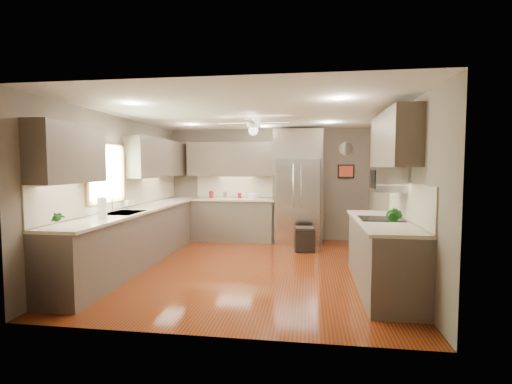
% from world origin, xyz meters
% --- Properties ---
extents(floor, '(5.00, 5.00, 0.00)m').
position_xyz_m(floor, '(0.00, 0.00, 0.00)').
color(floor, '#501A0A').
rests_on(floor, ground).
extents(ceiling, '(5.00, 5.00, 0.00)m').
position_xyz_m(ceiling, '(0.00, 0.00, 2.50)').
color(ceiling, white).
rests_on(ceiling, ground).
extents(wall_back, '(4.50, 0.00, 4.50)m').
position_xyz_m(wall_back, '(0.00, 2.50, 1.25)').
color(wall_back, '#6A5E51').
rests_on(wall_back, ground).
extents(wall_front, '(4.50, 0.00, 4.50)m').
position_xyz_m(wall_front, '(0.00, -2.50, 1.25)').
color(wall_front, '#6A5E51').
rests_on(wall_front, ground).
extents(wall_left, '(0.00, 5.00, 5.00)m').
position_xyz_m(wall_left, '(-2.25, 0.00, 1.25)').
color(wall_left, '#6A5E51').
rests_on(wall_left, ground).
extents(wall_right, '(0.00, 5.00, 5.00)m').
position_xyz_m(wall_right, '(2.25, 0.00, 1.25)').
color(wall_right, '#6A5E51').
rests_on(wall_right, ground).
extents(canister_a, '(0.11, 0.11, 0.16)m').
position_xyz_m(canister_a, '(-1.25, 2.24, 1.02)').
color(canister_a, maroon).
rests_on(canister_a, back_run).
extents(canister_b, '(0.11, 0.11, 0.14)m').
position_xyz_m(canister_b, '(-0.93, 2.18, 1.01)').
color(canister_b, silver).
rests_on(canister_b, back_run).
extents(canister_c, '(0.11, 0.11, 0.17)m').
position_xyz_m(canister_c, '(-0.88, 2.24, 1.03)').
color(canister_c, '#C4AD93').
rests_on(canister_c, back_run).
extents(canister_d, '(0.11, 0.11, 0.13)m').
position_xyz_m(canister_d, '(-0.61, 2.26, 1.00)').
color(canister_d, maroon).
rests_on(canister_d, back_run).
extents(soap_bottle, '(0.12, 0.12, 0.20)m').
position_xyz_m(soap_bottle, '(-2.09, 0.01, 1.04)').
color(soap_bottle, white).
rests_on(soap_bottle, left_run).
extents(potted_plant_left, '(0.17, 0.15, 0.27)m').
position_xyz_m(potted_plant_left, '(-1.96, -2.04, 1.07)').
color(potted_plant_left, '#1B611D').
rests_on(potted_plant_left, left_run).
extents(potted_plant_right, '(0.21, 0.18, 0.33)m').
position_xyz_m(potted_plant_right, '(1.90, -1.60, 1.11)').
color(potted_plant_right, '#1B611D').
rests_on(potted_plant_right, right_run).
extents(bowl, '(0.21, 0.21, 0.05)m').
position_xyz_m(bowl, '(-0.30, 2.21, 0.97)').
color(bowl, '#C4AD93').
rests_on(bowl, back_run).
extents(left_run, '(0.65, 4.70, 1.45)m').
position_xyz_m(left_run, '(-1.95, 0.15, 0.48)').
color(left_run, brown).
rests_on(left_run, ground).
extents(back_run, '(1.85, 0.65, 1.45)m').
position_xyz_m(back_run, '(-0.72, 2.20, 0.48)').
color(back_run, brown).
rests_on(back_run, ground).
extents(uppers, '(4.50, 4.70, 0.95)m').
position_xyz_m(uppers, '(-0.74, 0.71, 1.87)').
color(uppers, brown).
rests_on(uppers, wall_left).
extents(window, '(0.05, 1.12, 0.92)m').
position_xyz_m(window, '(-2.22, -0.50, 1.55)').
color(window, '#BFF2B2').
rests_on(window, wall_left).
extents(sink, '(0.50, 0.70, 0.32)m').
position_xyz_m(sink, '(-1.93, -0.50, 0.91)').
color(sink, silver).
rests_on(sink, left_run).
extents(refrigerator, '(1.06, 0.75, 2.45)m').
position_xyz_m(refrigerator, '(0.70, 2.16, 1.19)').
color(refrigerator, silver).
rests_on(refrigerator, ground).
extents(right_run, '(0.70, 2.20, 1.45)m').
position_xyz_m(right_run, '(1.93, -0.80, 0.48)').
color(right_run, brown).
rests_on(right_run, ground).
extents(microwave, '(0.43, 0.55, 0.34)m').
position_xyz_m(microwave, '(2.03, -0.55, 1.48)').
color(microwave, silver).
rests_on(microwave, wall_right).
extents(ceiling_fan, '(1.18, 1.18, 0.32)m').
position_xyz_m(ceiling_fan, '(-0.00, 0.30, 2.33)').
color(ceiling_fan, white).
rests_on(ceiling_fan, ceiling).
extents(recessed_lights, '(2.84, 3.14, 0.01)m').
position_xyz_m(recessed_lights, '(-0.04, 0.40, 2.49)').
color(recessed_lights, white).
rests_on(recessed_lights, ceiling).
extents(wall_clock, '(0.30, 0.03, 0.30)m').
position_xyz_m(wall_clock, '(1.75, 2.48, 2.05)').
color(wall_clock, white).
rests_on(wall_clock, wall_back).
extents(framed_print, '(0.36, 0.03, 0.30)m').
position_xyz_m(framed_print, '(1.75, 2.48, 1.55)').
color(framed_print, black).
rests_on(framed_print, wall_back).
extents(stool, '(0.42, 0.42, 0.46)m').
position_xyz_m(stool, '(0.86, 1.31, 0.24)').
color(stool, black).
rests_on(stool, ground).
extents(paper_towel, '(0.12, 0.12, 0.31)m').
position_xyz_m(paper_towel, '(-1.94, -1.10, 1.08)').
color(paper_towel, white).
rests_on(paper_towel, left_run).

